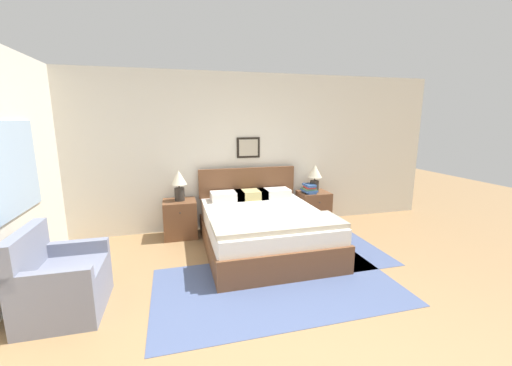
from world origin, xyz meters
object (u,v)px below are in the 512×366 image
object	(u,v)px
armchair	(61,284)
nightstand_near_window	(180,219)
bed	(264,228)
table_lamp_near_window	(179,182)
nightstand_by_door	(313,208)
table_lamp_by_door	(315,175)

from	to	relation	value
armchair	nightstand_near_window	xyz separation A→B (m)	(1.17, 1.76, -0.00)
bed	table_lamp_near_window	size ratio (longest dim) A/B	4.29
bed	nightstand_near_window	size ratio (longest dim) A/B	3.46
nightstand_near_window	nightstand_by_door	distance (m)	2.31
bed	armchair	distance (m)	2.52
table_lamp_near_window	bed	bearing A→B (deg)	-34.57
nightstand_near_window	table_lamp_near_window	size ratio (longest dim) A/B	1.24
bed	armchair	xyz separation A→B (m)	(-2.32, -0.98, -0.01)
armchair	nightstand_by_door	bearing A→B (deg)	117.55
nightstand_by_door	table_lamp_by_door	distance (m)	0.59
bed	nightstand_by_door	distance (m)	1.39
table_lamp_by_door	nightstand_by_door	bearing A→B (deg)	-147.43
nightstand_by_door	table_lamp_near_window	bearing A→B (deg)	179.87
nightstand_by_door	armchair	bearing A→B (deg)	-153.12
armchair	table_lamp_by_door	size ratio (longest dim) A/B	1.78
bed	nightstand_by_door	bearing A→B (deg)	34.16
table_lamp_by_door	nightstand_near_window	bearing A→B (deg)	-179.88
armchair	table_lamp_by_door	world-z (taller)	table_lamp_by_door
nightstand_by_door	table_lamp_near_window	size ratio (longest dim) A/B	1.24
table_lamp_near_window	nightstand_near_window	bearing A→B (deg)	-153.33
table_lamp_near_window	table_lamp_by_door	world-z (taller)	same
nightstand_by_door	table_lamp_by_door	size ratio (longest dim) A/B	1.24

